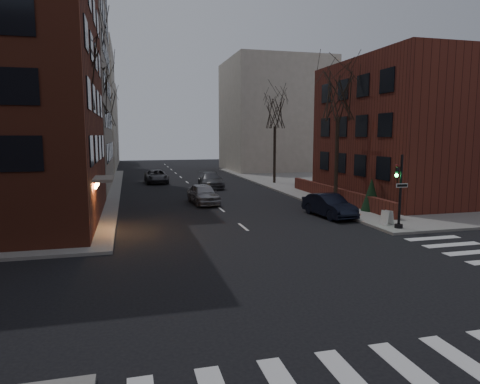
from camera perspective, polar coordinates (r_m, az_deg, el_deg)
name	(u,v)px	position (r m, az deg, el deg)	size (l,w,h in m)	color
ground	(347,310)	(13.63, 14.10, -15.00)	(160.00, 160.00, 0.00)	black
sidewalk_far_right	(447,180)	(54.25, 25.93, 1.42)	(44.00, 44.00, 0.15)	gray
building_left_tan	(3,39)	(47.11, -29.03, 17.46)	(18.00, 18.00, 28.00)	gray
building_right_brick	(419,131)	(37.60, 22.71, 7.49)	(12.00, 14.00, 11.00)	#572219
low_wall_right	(335,194)	(34.05, 12.59, -0.24)	(0.35, 16.00, 1.00)	#572219
building_distant_la	(63,108)	(66.69, -22.54, 10.30)	(14.00, 16.00, 18.00)	beige
building_distant_ra	(275,116)	(64.62, 4.63, 10.07)	(14.00, 14.00, 16.00)	beige
building_distant_lb	(89,125)	(83.29, -19.50, 8.41)	(10.00, 12.00, 14.00)	beige
traffic_signal	(399,196)	(24.68, 20.45, -0.52)	(0.76, 0.44, 4.00)	black
tree_left_a	(75,73)	(25.34, -21.11, 14.55)	(4.18, 4.18, 10.26)	#2D231C
tree_left_b	(93,88)	(37.27, -19.05, 12.93)	(4.40, 4.40, 10.80)	#2D231C
tree_left_c	(103,110)	(51.14, -17.81, 10.43)	(3.96, 3.96, 9.72)	#2D231C
tree_right_a	(338,96)	(32.75, 12.99, 12.38)	(3.96, 3.96, 9.72)	#2D231C
tree_right_b	(275,112)	(45.59, 4.70, 10.59)	(3.74, 3.74, 9.18)	#2D231C
streetlamp_near	(100,148)	(33.07, -18.18, 5.58)	(0.36, 0.36, 6.28)	black
streetlamp_far	(111,143)	(53.04, -16.87, 6.25)	(0.36, 0.36, 6.28)	black
parked_sedan	(329,206)	(27.83, 11.79, -1.78)	(1.55, 4.43, 1.46)	black
car_lane_silver	(203,194)	(32.49, -4.93, -0.25)	(1.81, 4.50, 1.53)	gray
car_lane_gray	(211,180)	(42.42, -3.93, 1.59)	(2.13, 5.25, 1.52)	#444549
car_lane_far	(156,176)	(47.50, -11.09, 2.05)	(2.37, 5.13, 1.43)	#3A3A3E
sandwich_board	(387,217)	(25.61, 19.01, -3.22)	(0.37, 0.51, 0.82)	silver
evergreen_shrub	(371,194)	(29.93, 17.11, -0.30)	(1.32, 1.32, 2.20)	black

